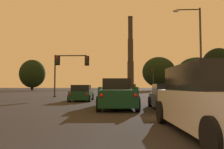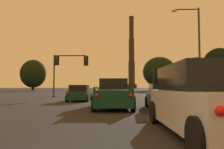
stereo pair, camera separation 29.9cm
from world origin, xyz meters
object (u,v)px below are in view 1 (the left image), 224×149
at_px(hatchback_left_lane_front, 82,93).
at_px(street_lamp, 197,44).
at_px(sedan_right_lane_second, 169,98).
at_px(smokestack, 131,60).
at_px(pickup_truck_center_lane_second, 117,94).
at_px(traffic_light_overhead_left, 67,65).
at_px(traffic_light_far_right, 153,76).
at_px(suv_right_lane_third, 213,101).

distance_m(hatchback_left_lane_front, street_lamp, 12.69).
bearing_deg(street_lamp, hatchback_left_lane_front, -166.20).
relative_size(sedan_right_lane_second, street_lamp, 0.50).
bearing_deg(street_lamp, smokestack, 89.97).
distance_m(sedan_right_lane_second, pickup_truck_center_lane_second, 3.22).
xyz_separation_m(sedan_right_lane_second, smokestack, (5.16, 159.74, 21.82)).
bearing_deg(sedan_right_lane_second, pickup_truck_center_lane_second, 158.16).
bearing_deg(pickup_truck_center_lane_second, street_lamp, 45.48).
xyz_separation_m(hatchback_left_lane_front, traffic_light_overhead_left, (-3.28, 7.41, 3.36)).
bearing_deg(traffic_light_overhead_left, street_lamp, -17.59).
bearing_deg(pickup_truck_center_lane_second, hatchback_left_lane_front, 115.98).
xyz_separation_m(pickup_truck_center_lane_second, traffic_light_far_right, (8.35, 42.01, 3.19)).
xyz_separation_m(sedan_right_lane_second, street_lamp, (5.09, 10.15, 5.00)).
xyz_separation_m(pickup_truck_center_lane_second, traffic_light_overhead_left, (-6.57, 13.51, 3.22)).
xyz_separation_m(sedan_right_lane_second, traffic_light_far_right, (5.40, 43.29, 3.33)).
distance_m(hatchback_left_lane_front, traffic_light_overhead_left, 8.77).
height_order(sedan_right_lane_second, traffic_light_overhead_left, traffic_light_overhead_left).
distance_m(pickup_truck_center_lane_second, traffic_light_overhead_left, 15.36).
distance_m(hatchback_left_lane_front, suv_right_lane_third, 15.00).
xyz_separation_m(traffic_light_overhead_left, traffic_light_far_right, (14.92, 28.50, -0.03)).
height_order(street_lamp, smokestack, smokestack).
bearing_deg(smokestack, hatchback_left_lane_front, -94.28).
xyz_separation_m(sedan_right_lane_second, hatchback_left_lane_front, (-6.24, 7.37, -0.00)).
distance_m(sedan_right_lane_second, smokestack, 161.30).
distance_m(traffic_light_overhead_left, street_lamp, 15.41).
bearing_deg(hatchback_left_lane_front, smokestack, 83.29).
bearing_deg(street_lamp, traffic_light_overhead_left, 162.41).
bearing_deg(smokestack, sedan_right_lane_second, -91.85).
relative_size(hatchback_left_lane_front, street_lamp, 0.44).
bearing_deg(suv_right_lane_third, hatchback_left_lane_front, 110.63).
xyz_separation_m(suv_right_lane_third, street_lamp, (5.35, 16.54, 4.77)).
bearing_deg(hatchback_left_lane_front, traffic_light_far_right, 69.61).
bearing_deg(sedan_right_lane_second, traffic_light_overhead_left, 124.35).
height_order(sedan_right_lane_second, hatchback_left_lane_front, hatchback_left_lane_front).
relative_size(traffic_light_overhead_left, traffic_light_far_right, 0.87).
relative_size(sedan_right_lane_second, suv_right_lane_third, 0.95).
relative_size(pickup_truck_center_lane_second, suv_right_lane_third, 1.12).
bearing_deg(traffic_light_overhead_left, pickup_truck_center_lane_second, -64.06).
bearing_deg(smokestack, traffic_light_far_right, -89.88).
relative_size(sedan_right_lane_second, smokestack, 0.08).
bearing_deg(hatchback_left_lane_front, street_lamp, 11.36).
distance_m(sedan_right_lane_second, traffic_light_far_right, 43.75).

